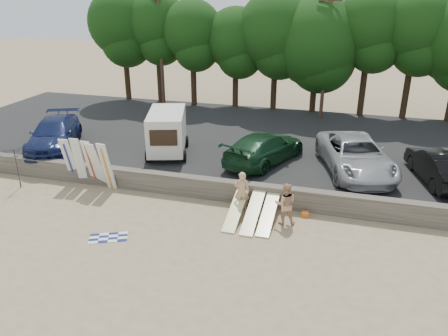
{
  "coord_description": "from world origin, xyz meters",
  "views": [
    {
      "loc": [
        3.6,
        -14.76,
        9.3
      ],
      "look_at": [
        -1.44,
        3.0,
        1.62
      ],
      "focal_mm": 35.0,
      "sensor_mm": 36.0,
      "label": 1
    }
  ],
  "objects": [
    {
      "name": "surfboard_upright_0",
      "position": [
        -9.37,
        2.62,
        1.26
      ],
      "size": [
        0.57,
        0.82,
        2.52
      ],
      "primitive_type": "cube",
      "rotation": [
        0.28,
        0.0,
        0.1
      ],
      "color": "white",
      "rests_on": "ground"
    },
    {
      "name": "beachgoer_a",
      "position": [
        -0.39,
        2.19,
        0.94
      ],
      "size": [
        0.75,
        0.56,
        1.88
      ],
      "primitive_type": "imported",
      "rotation": [
        0.0,
        0.0,
        3.31
      ],
      "color": "tan",
      "rests_on": "ground"
    },
    {
      "name": "gear_bag",
      "position": [
        2.42,
        2.4,
        0.11
      ],
      "size": [
        0.32,
        0.28,
        0.22
      ],
      "primitive_type": "cube",
      "rotation": [
        0.0,
        0.0,
        0.1
      ],
      "color": "orange",
      "rests_on": "ground"
    },
    {
      "name": "seawall",
      "position": [
        0.0,
        3.0,
        0.5
      ],
      "size": [
        44.0,
        0.5,
        1.0
      ],
      "primitive_type": "cube",
      "color": "#6B6356",
      "rests_on": "ground"
    },
    {
      "name": "car_3",
      "position": [
        8.2,
        6.32,
        1.49
      ],
      "size": [
        2.73,
        5.05,
        1.58
      ],
      "primitive_type": "imported",
      "rotation": [
        0.0,
        0.0,
        3.38
      ],
      "color": "black",
      "rests_on": "parking_lot"
    },
    {
      "name": "treeline",
      "position": [
        2.02,
        17.55,
        6.4
      ],
      "size": [
        33.84,
        6.36,
        9.12
      ],
      "color": "#382616",
      "rests_on": "parking_lot"
    },
    {
      "name": "box_trailer",
      "position": [
        -5.63,
        6.33,
        2.04
      ],
      "size": [
        2.97,
        4.13,
        2.38
      ],
      "rotation": [
        0.0,
        0.0,
        0.31
      ],
      "color": "silver",
      "rests_on": "parking_lot"
    },
    {
      "name": "surfboard_upright_4",
      "position": [
        -7.18,
        2.43,
        1.27
      ],
      "size": [
        0.55,
        0.71,
        2.54
      ],
      "primitive_type": "cube",
      "rotation": [
        0.24,
        0.0,
        -0.08
      ],
      "color": "white",
      "rests_on": "ground"
    },
    {
      "name": "surfboard_low_2",
      "position": [
        0.95,
        1.57,
        0.42
      ],
      "size": [
        0.56,
        2.92,
        0.84
      ],
      "primitive_type": "cube",
      "rotation": [
        0.26,
        0.0,
        0.0
      ],
      "color": "#EAE593",
      "rests_on": "ground"
    },
    {
      "name": "surfboard_upright_3",
      "position": [
        -7.75,
        2.48,
        1.25
      ],
      "size": [
        0.61,
        0.92,
        2.49
      ],
      "primitive_type": "cube",
      "rotation": [
        0.31,
        0.0,
        -0.13
      ],
      "color": "white",
      "rests_on": "ground"
    },
    {
      "name": "car_2",
      "position": [
        4.37,
        6.51,
        1.56
      ],
      "size": [
        4.55,
        6.78,
        1.73
      ],
      "primitive_type": "imported",
      "rotation": [
        0.0,
        0.0,
        0.3
      ],
      "color": "#9C9DA1",
      "rests_on": "parking_lot"
    },
    {
      "name": "car_1",
      "position": [
        -0.24,
        6.56,
        1.5
      ],
      "size": [
        4.12,
        5.95,
        1.6
      ],
      "primitive_type": "imported",
      "rotation": [
        0.0,
        0.0,
        2.76
      ],
      "color": "#13351C",
      "rests_on": "parking_lot"
    },
    {
      "name": "parking_lot",
      "position": [
        0.0,
        10.5,
        0.35
      ],
      "size": [
        44.0,
        14.5,
        0.7
      ],
      "primitive_type": "cube",
      "color": "#282828",
      "rests_on": "ground"
    },
    {
      "name": "surfboard_upright_2",
      "position": [
        -8.11,
        2.57,
        1.27
      ],
      "size": [
        0.53,
        0.73,
        2.53
      ],
      "primitive_type": "cube",
      "rotation": [
        0.25,
        0.0,
        -0.05
      ],
      "color": "white",
      "rests_on": "ground"
    },
    {
      "name": "car_0",
      "position": [
        -12.24,
        5.44,
        1.52
      ],
      "size": [
        4.28,
        6.12,
        1.65
      ],
      "primitive_type": "imported",
      "rotation": [
        0.0,
        0.0,
        0.39
      ],
      "color": "#15204C",
      "rests_on": "parking_lot"
    },
    {
      "name": "cooler",
      "position": [
        -0.39,
        2.4,
        0.16
      ],
      "size": [
        0.42,
        0.35,
        0.32
      ],
      "primitive_type": "cube",
      "rotation": [
        0.0,
        0.0,
        -0.14
      ],
      "color": "green",
      "rests_on": "ground"
    },
    {
      "name": "surfboard_low_0",
      "position": [
        -0.46,
        1.53,
        0.43
      ],
      "size": [
        0.56,
        2.91,
        0.86
      ],
      "primitive_type": "cube",
      "rotation": [
        0.27,
        0.0,
        0.0
      ],
      "color": "#EAE593",
      "rests_on": "ground"
    },
    {
      "name": "beach_umbrella",
      "position": [
        -11.56,
        1.53,
        1.05
      ],
      "size": [
        2.45,
        2.41,
        2.1
      ],
      "primitive_type": "imported",
      "rotation": [
        0.0,
        0.0,
        1.62
      ],
      "color": "black",
      "rests_on": "ground"
    },
    {
      "name": "surfboard_low_1",
      "position": [
        0.3,
        1.47,
        0.43
      ],
      "size": [
        0.56,
        2.91,
        0.86
      ],
      "primitive_type": "cube",
      "rotation": [
        0.27,
        0.0,
        0.0
      ],
      "color": "#EAE593",
      "rests_on": "ground"
    },
    {
      "name": "beachgoer_b",
      "position": [
        1.63,
        1.53,
        0.93
      ],
      "size": [
        1.03,
        0.87,
        1.86
      ],
      "primitive_type": "imported",
      "rotation": [
        0.0,
        0.0,
        3.35
      ],
      "color": "tan",
      "rests_on": "ground"
    },
    {
      "name": "beach_towel",
      "position": [
        -4.98,
        -1.54,
        0.01
      ],
      "size": [
        1.98,
        1.98,
        0.0
      ],
      "primitive_type": "plane",
      "rotation": [
        0.0,
        0.0,
        0.42
      ],
      "color": "white",
      "rests_on": "ground"
    },
    {
      "name": "utility_poles",
      "position": [
        2.0,
        16.0,
        5.43
      ],
      "size": [
        25.8,
        0.26,
        9.0
      ],
      "color": "#473321",
      "rests_on": "parking_lot"
    },
    {
      "name": "surfboard_upright_1",
      "position": [
        -8.8,
        2.61,
        1.28
      ],
      "size": [
        0.51,
        0.54,
        2.57
      ],
      "primitive_type": "cube",
      "rotation": [
        0.18,
        0.0,
        0.03
      ],
      "color": "white",
      "rests_on": "ground"
    },
    {
      "name": "ground",
      "position": [
        0.0,
        0.0,
        0.0
      ],
      "size": [
        120.0,
        120.0,
        0.0
      ],
      "primitive_type": "plane",
      "color": "tan",
      "rests_on": "ground"
    }
  ]
}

